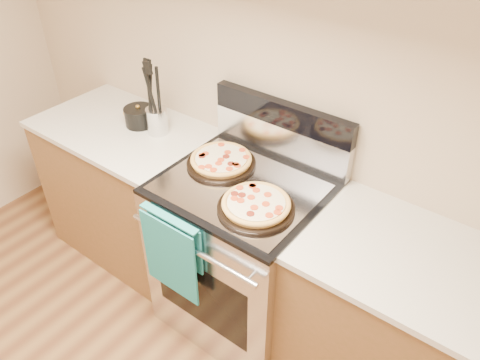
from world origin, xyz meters
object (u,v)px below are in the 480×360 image
Objects in this scene: saucepan at (139,117)px; pepperoni_pizza_back at (221,161)px; range_body at (243,256)px; utensil_crock at (157,121)px; pepperoni_pizza_front at (256,205)px.

pepperoni_pizza_back is at bearing -4.36° from saucepan.
range_body is 0.96m from saucepan.
utensil_crock is (-0.67, 0.11, 0.53)m from range_body.
range_body is 0.86m from utensil_crock.
saucepan reaches higher than range_body.
pepperoni_pizza_front is 0.86m from utensil_crock.
saucepan is at bearing 172.44° from range_body.
saucepan is at bearing 175.64° from pepperoni_pizza_back.
range_body is 0.53m from pepperoni_pizza_back.
saucepan is at bearing 167.01° from pepperoni_pizza_front.
range_body is at bearing -9.43° from utensil_crock.
pepperoni_pizza_front is 2.10× the size of saucepan.
pepperoni_pizza_front reaches higher than range_body.
utensil_crock is at bearing 164.64° from pepperoni_pizza_front.
pepperoni_pizza_front is at bearing -15.36° from utensil_crock.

